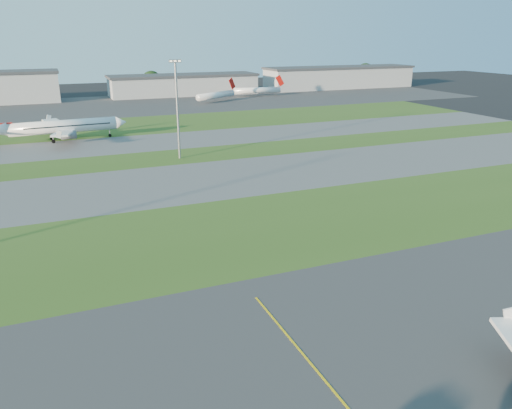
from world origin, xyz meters
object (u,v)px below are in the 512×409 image
airliner_taxiing (62,127)px  light_mast_centre (177,103)px  mini_jet_far (258,90)px  mini_jet_near (216,95)px

airliner_taxiing → light_mast_centre: bearing=123.2°
mini_jet_far → mini_jet_near: bearing=-148.7°
mini_jet_far → airliner_taxiing: bearing=-134.3°
mini_jet_near → mini_jet_far: 31.39m
light_mast_centre → mini_jet_far: bearing=59.0°
mini_jet_near → light_mast_centre: light_mast_centre is taller
mini_jet_near → light_mast_centre: (-46.90, -111.09, 11.53)m
airliner_taxiing → mini_jet_far: bearing=-143.3°
mini_jet_near → mini_jet_far: (28.20, 13.78, 0.00)m
airliner_taxiing → mini_jet_far: size_ratio=1.39×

